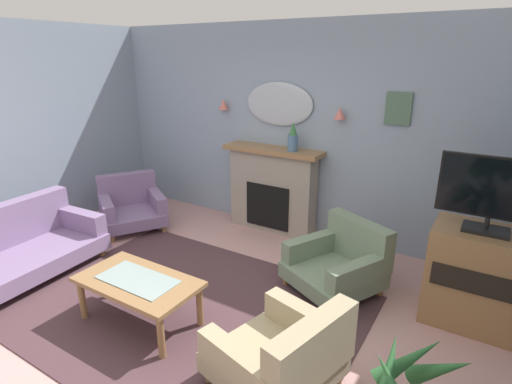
{
  "coord_description": "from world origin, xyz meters",
  "views": [
    {
      "loc": [
        2.3,
        -2.24,
        2.32
      ],
      "look_at": [
        0.15,
        1.24,
        0.91
      ],
      "focal_mm": 28.18,
      "sensor_mm": 36.0,
      "label": 1
    }
  ],
  "objects": [
    {
      "name": "wall_sconce_left",
      "position": [
        -1.07,
        2.36,
        1.66
      ],
      "size": [
        0.14,
        0.14,
        0.14
      ],
      "primitive_type": "cone",
      "color": "#D17066"
    },
    {
      "name": "wall_back",
      "position": [
        0.0,
        2.49,
        1.36
      ],
      "size": [
        6.75,
        0.1,
        2.73
      ],
      "primitive_type": "cube",
      "color": "#8C9EB2",
      "rests_on": "ground"
    },
    {
      "name": "floral_couch",
      "position": [
        -1.99,
        -0.3,
        0.32
      ],
      "size": [
        0.96,
        1.76,
        0.76
      ],
      "color": "gray",
      "rests_on": "ground"
    },
    {
      "name": "patterned_rug",
      "position": [
        0.0,
        0.2,
        0.01
      ],
      "size": [
        3.2,
        2.4,
        0.01
      ],
      "primitive_type": "cube",
      "color": "#4C3338",
      "rests_on": "ground"
    },
    {
      "name": "tv_flatscreen",
      "position": [
        2.32,
        1.42,
        1.25
      ],
      "size": [
        0.84,
        0.24,
        0.65
      ],
      "color": "black",
      "rests_on": "tv_cabinet"
    },
    {
      "name": "potted_plant_small_fern",
      "position": [
        -2.27,
        1.75,
        0.34
      ],
      "size": [
        0.43,
        0.45,
        0.66
      ],
      "color": "brown",
      "rests_on": "ground"
    },
    {
      "name": "wall_mirror",
      "position": [
        -0.22,
        2.41,
        1.71
      ],
      "size": [
        0.96,
        0.06,
        0.56
      ],
      "primitive_type": "ellipsoid",
      "color": "#B2BCC6"
    },
    {
      "name": "fireplace",
      "position": [
        -0.22,
        2.27,
        0.57
      ],
      "size": [
        1.36,
        0.36,
        1.16
      ],
      "color": "gray",
      "rests_on": "ground"
    },
    {
      "name": "framed_picture",
      "position": [
        1.28,
        2.42,
        1.75
      ],
      "size": [
        0.28,
        0.03,
        0.36
      ],
      "primitive_type": "cube",
      "color": "#4C6B56"
    },
    {
      "name": "mantel_vase_right",
      "position": [
        0.08,
        2.24,
        1.32
      ],
      "size": [
        0.13,
        0.13,
        0.37
      ],
      "color": "#4C7093",
      "rests_on": "fireplace"
    },
    {
      "name": "floor",
      "position": [
        0.0,
        0.0,
        -0.05
      ],
      "size": [
        6.75,
        5.88,
        0.1
      ],
      "primitive_type": "cube",
      "color": "#C6938E",
      "rests_on": "ground"
    },
    {
      "name": "wall_sconce_right",
      "position": [
        0.63,
        2.36,
        1.66
      ],
      "size": [
        0.14,
        0.14,
        0.14
      ],
      "primitive_type": "cone",
      "color": "#D17066"
    },
    {
      "name": "armchair_beside_couch",
      "position": [
        -1.97,
        1.33,
        0.31
      ],
      "size": [
        1.12,
        1.11,
        0.71
      ],
      "color": "gray",
      "rests_on": "ground"
    },
    {
      "name": "armchair_near_fireplace",
      "position": [
        1.26,
        -0.17,
        0.31
      ],
      "size": [
        0.99,
        0.98,
        0.71
      ],
      "color": "tan",
      "rests_on": "ground"
    },
    {
      "name": "tv_cabinet",
      "position": [
        2.32,
        1.44,
        0.45
      ],
      "size": [
        0.8,
        0.57,
        0.9
      ],
      "color": "olive",
      "rests_on": "ground"
    },
    {
      "name": "coffee_table",
      "position": [
        -0.21,
        -0.16,
        0.38
      ],
      "size": [
        1.1,
        0.6,
        0.45
      ],
      "color": "olive",
      "rests_on": "ground"
    },
    {
      "name": "armchair_in_corner",
      "position": [
        1.12,
        1.33,
        0.31
      ],
      "size": [
        1.08,
        1.09,
        0.71
      ],
      "color": "gray",
      "rests_on": "ground"
    }
  ]
}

